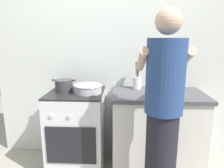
% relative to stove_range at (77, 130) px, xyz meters
% --- Properties ---
extents(back_wall, '(3.20, 0.10, 2.50)m').
position_rel_stove_range_xyz_m(back_wall, '(0.55, 0.35, 0.80)').
color(back_wall, silver).
rests_on(back_wall, ground).
extents(countertop, '(1.00, 0.60, 0.90)m').
position_rel_stove_range_xyz_m(countertop, '(0.90, 0.00, 0.00)').
color(countertop, silver).
rests_on(countertop, ground).
extents(stove_range, '(0.60, 0.62, 0.90)m').
position_rel_stove_range_xyz_m(stove_range, '(0.00, 0.00, 0.00)').
color(stove_range, silver).
rests_on(stove_range, ground).
extents(pot, '(0.26, 0.20, 0.13)m').
position_rel_stove_range_xyz_m(pot, '(-0.14, 0.03, 0.52)').
color(pot, '#38383D').
rests_on(pot, stove_range).
extents(mixing_bowl, '(0.31, 0.31, 0.09)m').
position_rel_stove_range_xyz_m(mixing_bowl, '(0.14, -0.03, 0.50)').
color(mixing_bowl, '#B7B7BC').
rests_on(mixing_bowl, stove_range).
extents(utensil_crock, '(0.10, 0.10, 0.33)m').
position_rel_stove_range_xyz_m(utensil_crock, '(0.68, 0.18, 0.56)').
color(utensil_crock, silver).
rests_on(utensil_crock, countertop).
extents(spice_bottle, '(0.04, 0.04, 0.10)m').
position_rel_stove_range_xyz_m(spice_bottle, '(0.85, 0.04, 0.50)').
color(spice_bottle, silver).
rests_on(spice_bottle, countertop).
extents(oil_bottle, '(0.06, 0.06, 0.25)m').
position_rel_stove_range_xyz_m(oil_bottle, '(1.11, 0.05, 0.56)').
color(oil_bottle, gold).
rests_on(oil_bottle, countertop).
extents(person, '(0.41, 0.50, 1.70)m').
position_rel_stove_range_xyz_m(person, '(0.84, -0.58, 0.41)').
color(person, black).
rests_on(person, ground).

